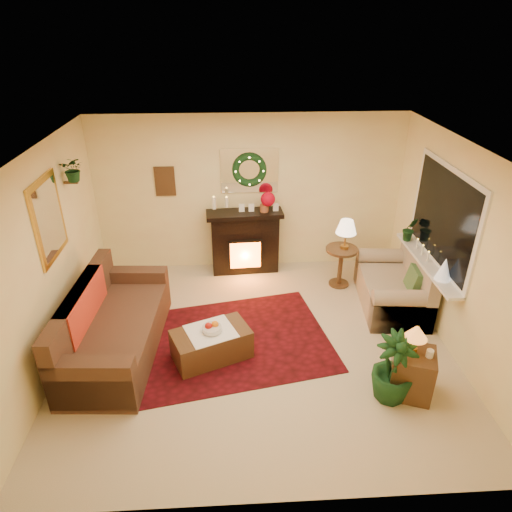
{
  "coord_description": "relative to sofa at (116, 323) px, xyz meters",
  "views": [
    {
      "loc": [
        -0.3,
        -4.84,
        3.89
      ],
      "look_at": [
        0.0,
        0.35,
        1.15
      ],
      "focal_mm": 32.0,
      "sensor_mm": 36.0,
      "label": 1
    }
  ],
  "objects": [
    {
      "name": "floor",
      "position": [
        1.8,
        0.02,
        -0.43
      ],
      "size": [
        5.0,
        5.0,
        0.0
      ],
      "primitive_type": "plane",
      "color": "beige",
      "rests_on": "ground"
    },
    {
      "name": "ceiling",
      "position": [
        1.8,
        0.02,
        2.17
      ],
      "size": [
        5.0,
        5.0,
        0.0
      ],
      "primitive_type": "plane",
      "color": "white",
      "rests_on": "ground"
    },
    {
      "name": "wall_back",
      "position": [
        1.8,
        2.27,
        0.87
      ],
      "size": [
        5.0,
        5.0,
        0.0
      ],
      "primitive_type": "plane",
      "color": "#EFD88C",
      "rests_on": "ground"
    },
    {
      "name": "wall_front",
      "position": [
        1.8,
        -2.23,
        0.87
      ],
      "size": [
        5.0,
        5.0,
        0.0
      ],
      "primitive_type": "plane",
      "color": "#EFD88C",
      "rests_on": "ground"
    },
    {
      "name": "wall_left",
      "position": [
        -0.7,
        0.02,
        0.87
      ],
      "size": [
        4.5,
        4.5,
        0.0
      ],
      "primitive_type": "plane",
      "color": "#EFD88C",
      "rests_on": "ground"
    },
    {
      "name": "wall_right",
      "position": [
        4.3,
        0.02,
        0.87
      ],
      "size": [
        4.5,
        4.5,
        0.0
      ],
      "primitive_type": "plane",
      "color": "#EFD88C",
      "rests_on": "ground"
    },
    {
      "name": "area_rug",
      "position": [
        1.47,
        0.1,
        -0.42
      ],
      "size": [
        2.85,
        2.35,
        0.01
      ],
      "primitive_type": "cube",
      "rotation": [
        0.0,
        0.0,
        0.19
      ],
      "color": "#400F0D",
      "rests_on": "floor"
    },
    {
      "name": "sofa",
      "position": [
        0.0,
        0.0,
        0.0
      ],
      "size": [
        1.09,
        2.24,
        0.94
      ],
      "primitive_type": "cube",
      "rotation": [
        0.0,
        0.0,
        -0.06
      ],
      "color": "brown",
      "rests_on": "floor"
    },
    {
      "name": "red_throw",
      "position": [
        -0.07,
        0.19,
        0.03
      ],
      "size": [
        0.77,
        1.25,
        0.02
      ],
      "primitive_type": "cube",
      "color": "#AE1323",
      "rests_on": "sofa"
    },
    {
      "name": "fireplace",
      "position": [
        1.71,
        2.06,
        0.12
      ],
      "size": [
        1.12,
        0.42,
        1.01
      ],
      "primitive_type": "cube",
      "rotation": [
        0.0,
        0.0,
        0.07
      ],
      "color": "#332111",
      "rests_on": "floor"
    },
    {
      "name": "poinsettia",
      "position": [
        2.09,
        2.02,
        0.87
      ],
      "size": [
        0.23,
        0.23,
        0.23
      ],
      "primitive_type": "sphere",
      "color": "#AF0119",
      "rests_on": "fireplace"
    },
    {
      "name": "mantel_candle_a",
      "position": [
        1.23,
        2.0,
        0.83
      ],
      "size": [
        0.07,
        0.07,
        0.2
      ],
      "primitive_type": "cylinder",
      "color": "#F7EBCA",
      "rests_on": "fireplace"
    },
    {
      "name": "mantel_candle_b",
      "position": [
        1.43,
        2.02,
        0.83
      ],
      "size": [
        0.06,
        0.06,
        0.17
      ],
      "primitive_type": "cylinder",
      "color": "beige",
      "rests_on": "fireplace"
    },
    {
      "name": "mantel_mirror",
      "position": [
        1.8,
        2.25,
        1.27
      ],
      "size": [
        0.92,
        0.02,
        0.72
      ],
      "primitive_type": "cube",
      "color": "white",
      "rests_on": "wall_back"
    },
    {
      "name": "wreath",
      "position": [
        1.8,
        2.21,
        1.29
      ],
      "size": [
        0.55,
        0.11,
        0.55
      ],
      "primitive_type": "torus",
      "rotation": [
        1.57,
        0.0,
        0.0
      ],
      "color": "#194719",
      "rests_on": "wall_back"
    },
    {
      "name": "wall_art",
      "position": [
        0.45,
        2.25,
        1.12
      ],
      "size": [
        0.32,
        0.03,
        0.48
      ],
      "primitive_type": "cube",
      "color": "#381E11",
      "rests_on": "wall_back"
    },
    {
      "name": "gold_mirror",
      "position": [
        -0.68,
        0.32,
        1.32
      ],
      "size": [
        0.03,
        0.84,
        1.0
      ],
      "primitive_type": "cube",
      "color": "gold",
      "rests_on": "wall_left"
    },
    {
      "name": "hanging_plant",
      "position": [
        -0.54,
        1.07,
        1.54
      ],
      "size": [
        0.33,
        0.28,
        0.36
      ],
      "primitive_type": "imported",
      "color": "#194719",
      "rests_on": "wall_left"
    },
    {
      "name": "loveseat",
      "position": [
        3.86,
        0.85,
        -0.01
      ],
      "size": [
        0.98,
        1.55,
        0.85
      ],
      "primitive_type": "cube",
      "rotation": [
        0.0,
        0.0,
        -0.09
      ],
      "color": "#7F6953",
      "rests_on": "floor"
    },
    {
      "name": "window_frame",
      "position": [
        4.29,
        0.57,
        1.12
      ],
      "size": [
        0.03,
        1.86,
        1.36
      ],
      "primitive_type": "cube",
      "color": "white",
      "rests_on": "wall_right"
    },
    {
      "name": "window_glass",
      "position": [
        4.27,
        0.57,
        1.12
      ],
      "size": [
        0.02,
        1.7,
        1.22
      ],
      "primitive_type": "cube",
      "color": "black",
      "rests_on": "wall_right"
    },
    {
      "name": "window_sill",
      "position": [
        4.18,
        0.57,
        0.44
      ],
      "size": [
        0.22,
        1.86,
        0.04
      ],
      "primitive_type": "cube",
      "color": "white",
      "rests_on": "wall_right"
    },
    {
      "name": "mini_tree",
      "position": [
        4.19,
        0.09,
        0.61
      ],
      "size": [
        0.2,
        0.2,
        0.31
      ],
      "primitive_type": "cone",
      "color": "silver",
      "rests_on": "window_sill"
    },
    {
      "name": "sill_plant",
      "position": [
        4.15,
        1.24,
        0.66
      ],
      "size": [
        0.27,
        0.21,
        0.49
      ],
      "primitive_type": "imported",
      "color": "#275524",
      "rests_on": "window_sill"
    },
    {
      "name": "side_table_round",
      "position": [
        3.22,
        1.48,
        -0.1
      ],
      "size": [
        0.55,
        0.55,
        0.66
      ],
      "primitive_type": "cylinder",
      "rotation": [
        0.0,
        0.0,
        0.1
      ],
      "color": "black",
      "rests_on": "floor"
    },
    {
      "name": "lamp_cream",
      "position": [
        3.26,
        1.48,
        0.45
      ],
      "size": [
        0.32,
        0.32,
        0.49
      ],
      "primitive_type": "cone",
      "color": "#FFE1B9",
      "rests_on": "side_table_round"
    },
    {
      "name": "end_table_square",
      "position": [
        3.51,
        -0.95,
        -0.16
      ],
      "size": [
        0.59,
        0.59,
        0.56
      ],
      "primitive_type": "cube",
      "rotation": [
        0.0,
        0.0,
        -0.35
      ],
      "color": "#533423",
      "rests_on": "floor"
    },
    {
      "name": "lamp_tiffany",
      "position": [
        3.49,
        -0.91,
        0.32
      ],
      "size": [
        0.26,
        0.26,
        0.38
      ],
      "primitive_type": "cone",
      "color": "#FFB33E",
      "rests_on": "end_table_square"
    },
    {
      "name": "coffee_table",
      "position": [
        1.2,
        -0.2,
        -0.22
      ],
      "size": [
        1.08,
        0.85,
        0.4
      ],
      "primitive_type": "cube",
      "rotation": [
        0.0,
        0.0,
        0.4
      ],
      "color": "#321A0D",
      "rests_on": "floor"
    },
    {
      "name": "fruit_bowl",
      "position": [
        1.22,
        -0.2,
        0.02
      ],
      "size": [
        0.24,
        0.24,
        0.06
      ],
      "primitive_type": "cylinder",
      "color": "silver",
      "rests_on": "coffee_table"
    },
    {
      "name": "floor_palm",
      "position": [
        3.26,
        -1.01,
        0.02
      ],
      "size": [
        1.52,
        1.52,
        2.55
      ],
      "primitive_type": "imported",
      "rotation": [
        0.0,
        0.0,
        0.07
      ],
      "color": "black",
      "rests_on": "floor"
    }
  ]
}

